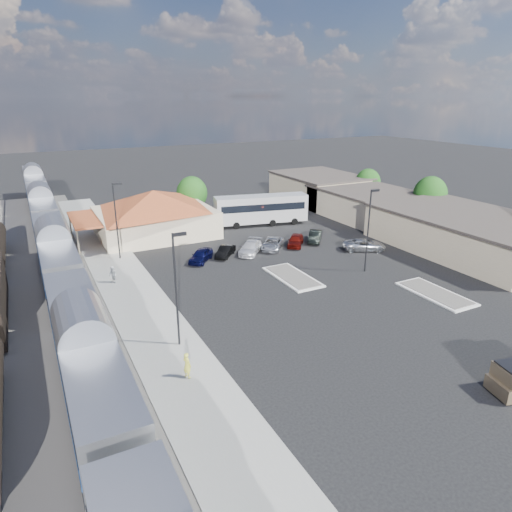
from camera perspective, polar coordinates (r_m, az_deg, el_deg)
name	(u,v)px	position (r m, az deg, el deg)	size (l,w,h in m)	color
ground	(268,291)	(44.76, 1.54, -4.44)	(280.00, 280.00, 0.00)	black
railbed	(28,302)	(47.44, -26.57, -5.11)	(16.00, 100.00, 0.12)	#4C4944
platform	(131,291)	(46.22, -15.37, -4.25)	(5.50, 92.00, 0.18)	gray
passenger_train	(56,260)	(48.80, -23.67, -0.47)	(3.00, 104.00, 5.55)	silver
station_depot	(154,213)	(63.56, -12.61, 5.30)	(18.35, 12.24, 6.20)	#C5B290
buildings_east	(387,208)	(71.03, 16.10, 5.75)	(14.40, 51.40, 4.80)	#C6B28C
traffic_island_south	(292,277)	(48.18, 4.58, -2.59)	(3.30, 7.50, 0.21)	silver
traffic_island_north	(435,293)	(47.31, 21.52, -4.38)	(3.30, 7.50, 0.21)	silver
lamp_plat_s	(177,281)	(33.66, -9.88, -3.14)	(1.08, 0.25, 9.00)	black
lamp_plat_n	(117,215)	(54.15, -17.04, 4.91)	(1.08, 0.25, 9.00)	black
lamp_lot	(369,224)	(49.63, 13.98, 3.92)	(1.08, 0.25, 9.00)	black
tree_east_b	(430,194)	(73.30, 20.93, 7.20)	(4.94, 4.94, 6.96)	#382314
tree_east_c	(368,183)	(83.20, 13.79, 8.90)	(4.41, 4.41, 6.21)	#382314
tree_depot	(192,193)	(71.10, -8.02, 7.77)	(4.71, 4.71, 6.63)	#382314
suv	(364,245)	(57.88, 13.41, 1.38)	(2.39, 5.17, 1.44)	#A2A5AA
coach_bus	(261,208)	(67.37, 0.64, 6.01)	(13.92, 5.70, 4.36)	silver
person_a	(187,365)	(31.59, -8.61, -13.34)	(0.68, 0.44, 1.85)	gold
person_b	(113,275)	(48.12, -17.46, -2.26)	(0.86, 0.67, 1.77)	silver
parked_car_a	(201,255)	(52.84, -6.91, 0.07)	(1.74, 4.32, 1.47)	#0B0D38
parked_car_b	(225,251)	(54.24, -3.85, 0.58)	(1.36, 3.91, 1.29)	black
parked_car_c	(251,248)	(55.23, -0.69, 1.05)	(2.01, 4.95, 1.44)	white
parked_car_d	(272,244)	(56.92, 2.07, 1.55)	(2.24, 4.85, 1.35)	#95979D
parked_car_e	(296,240)	(58.22, 4.96, 1.97)	(1.74, 4.33, 1.47)	#65100B
parked_car_f	(315,236)	(60.15, 7.40, 2.44)	(1.54, 4.41, 1.45)	black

